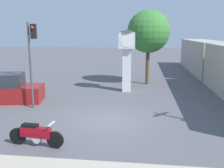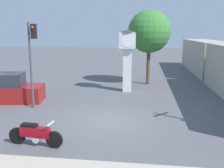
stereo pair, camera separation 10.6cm
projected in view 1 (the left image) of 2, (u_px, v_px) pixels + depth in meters
The scene contains 7 objects.
ground_plane at pixel (108, 120), 12.39m from camera, with size 120.00×120.00×0.00m, color #56565B.
motorcycle at pixel (36, 134), 9.47m from camera, with size 2.23×0.49×0.98m.
clock_tower at pixel (127, 51), 17.86m from camera, with size 1.33×1.33×4.47m.
freight_train at pixel (220, 63), 21.27m from camera, with size 2.80×25.95×3.40m.
traffic_light at pixel (32, 51), 13.77m from camera, with size 0.50×0.35×4.82m.
street_tree at pixel (148, 32), 20.20m from camera, with size 3.46×3.46×6.07m.
parked_car at pixel (7, 90), 15.57m from camera, with size 4.44×2.47×1.80m.
Camera 1 is at (1.62, -11.66, 4.27)m, focal length 40.00 mm.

